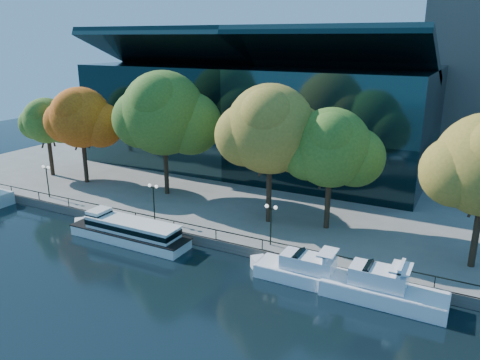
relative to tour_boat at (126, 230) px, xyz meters
The scene contains 15 objects.
ground 4.23m from the tour_boat, ahead, with size 160.00×160.00×0.00m, color black.
promenade 36.01m from the tour_boat, 83.58° to the left, with size 90.00×67.08×1.00m.
railing 4.88m from the tour_boat, 33.36° to the left, with size 88.20×0.08×0.99m.
convention_building 32.04m from the tour_boat, 89.96° to the left, with size 50.00×24.57×21.43m.
tour_boat is the anchor object (origin of this frame).
cruiser_near 19.30m from the tour_boat, ahead, with size 10.94×2.82×3.17m.
cruiser_far 25.11m from the tour_boat, ahead, with size 10.75×2.98×3.51m.
tree_0 26.53m from the tour_boat, 154.53° to the left, with size 7.92×6.50×11.04m.
tree_1 21.10m from the tour_boat, 146.33° to the left, with size 9.97×8.18×12.84m.
tree_2 15.67m from the tour_boat, 105.89° to the left, with size 12.74×10.44×15.29m.
tree_3 17.83m from the tour_boat, 37.85° to the left, with size 11.49×9.42×14.62m.
tree_4 22.23m from the tour_boat, 30.16° to the left, with size 9.91×8.13×12.48m.
lamp_0 16.36m from the tour_boat, 166.00° to the left, with size 1.26×0.36×4.03m.
lamp_1 4.84m from the tour_boat, 81.41° to the left, with size 1.26×0.36×4.03m.
lamp_2 15.08m from the tour_boat, 15.26° to the left, with size 1.26×0.36×4.03m.
Camera 1 is at (26.68, -32.96, 19.90)m, focal length 35.00 mm.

